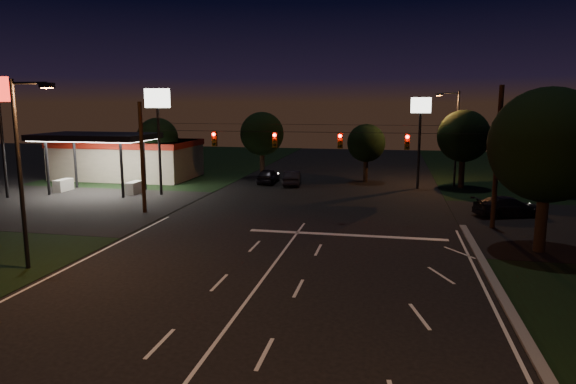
% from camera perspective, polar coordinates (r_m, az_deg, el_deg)
% --- Properties ---
extents(ground, '(140.00, 140.00, 0.00)m').
position_cam_1_polar(ground, '(21.17, -4.75, -12.13)').
color(ground, black).
rests_on(ground, ground).
extents(cross_street_left, '(20.00, 16.00, 0.02)m').
position_cam_1_polar(cross_street_left, '(43.92, -24.36, -1.39)').
color(cross_street_left, black).
rests_on(cross_street_left, ground).
extents(center_line, '(0.14, 40.00, 0.01)m').
position_cam_1_polar(center_line, '(16.07, -11.11, -19.84)').
color(center_line, silver).
rests_on(center_line, ground).
extents(stop_bar, '(12.00, 0.50, 0.01)m').
position_cam_1_polar(stop_bar, '(31.44, 6.46, -4.76)').
color(stop_bar, silver).
rests_on(stop_bar, ground).
extents(utility_pole_right, '(0.30, 0.30, 9.00)m').
position_cam_1_polar(utility_pole_right, '(35.32, 21.72, -3.79)').
color(utility_pole_right, black).
rests_on(utility_pole_right, ground).
extents(utility_pole_left, '(0.28, 0.28, 8.00)m').
position_cam_1_polar(utility_pole_left, '(38.93, -15.62, -2.22)').
color(utility_pole_left, black).
rests_on(utility_pole_left, ground).
extents(signal_span, '(24.00, 0.40, 1.56)m').
position_cam_1_polar(signal_span, '(34.32, 2.15, 5.84)').
color(signal_span, black).
rests_on(signal_span, ground).
extents(gas_station, '(14.20, 16.10, 5.25)m').
position_cam_1_polar(gas_station, '(56.61, -17.58, 3.82)').
color(gas_station, gray).
rests_on(gas_station, ground).
extents(pole_sign_left_near, '(2.20, 0.30, 9.10)m').
position_cam_1_polar(pole_sign_left_near, '(45.28, -14.26, 8.40)').
color(pole_sign_left_near, black).
rests_on(pole_sign_left_near, ground).
extents(pole_sign_right, '(1.80, 0.30, 8.40)m').
position_cam_1_polar(pole_sign_right, '(48.90, 14.48, 7.61)').
color(pole_sign_right, black).
rests_on(pole_sign_right, ground).
extents(street_light_left, '(2.20, 0.35, 9.00)m').
position_cam_1_polar(street_light_left, '(26.90, -27.31, 3.06)').
color(street_light_left, black).
rests_on(street_light_left, ground).
extents(street_light_right_far, '(2.20, 0.35, 9.00)m').
position_cam_1_polar(street_light_right_far, '(51.20, 17.97, 6.41)').
color(street_light_right_far, black).
rests_on(street_light_right_far, ground).
extents(tree_right_near, '(6.00, 6.00, 8.76)m').
position_cam_1_polar(tree_right_near, '(30.13, 26.87, 4.55)').
color(tree_right_near, black).
rests_on(tree_right_near, ground).
extents(tree_far_a, '(4.20, 4.20, 6.42)m').
position_cam_1_polar(tree_far_a, '(54.43, -14.23, 5.73)').
color(tree_far_a, black).
rests_on(tree_far_a, ground).
extents(tree_far_b, '(4.60, 4.60, 6.98)m').
position_cam_1_polar(tree_far_b, '(54.75, -2.86, 6.42)').
color(tree_far_b, black).
rests_on(tree_far_b, ground).
extents(tree_far_c, '(3.80, 3.80, 5.86)m').
position_cam_1_polar(tree_far_c, '(52.14, 8.71, 5.36)').
color(tree_far_c, black).
rests_on(tree_far_c, ground).
extents(tree_far_d, '(4.80, 4.80, 7.30)m').
position_cam_1_polar(tree_far_d, '(50.45, 18.94, 5.84)').
color(tree_far_d, black).
rests_on(tree_far_d, ground).
extents(tree_far_e, '(4.00, 4.00, 6.18)m').
position_cam_1_polar(tree_far_e, '(50.19, 28.29, 4.37)').
color(tree_far_e, black).
rests_on(tree_far_e, ground).
extents(car_oncoming_a, '(1.84, 4.35, 1.47)m').
position_cam_1_polar(car_oncoming_a, '(51.11, -2.22, 1.80)').
color(car_oncoming_a, black).
rests_on(car_oncoming_a, ground).
extents(car_oncoming_b, '(1.98, 4.45, 1.42)m').
position_cam_1_polar(car_oncoming_b, '(49.82, 0.47, 1.57)').
color(car_oncoming_b, black).
rests_on(car_oncoming_b, ground).
extents(car_cross, '(5.29, 3.53, 1.42)m').
position_cam_1_polar(car_cross, '(39.25, 23.28, -1.51)').
color(car_cross, black).
rests_on(car_cross, ground).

